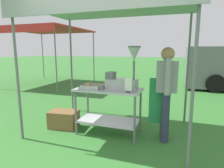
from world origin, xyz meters
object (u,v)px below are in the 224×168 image
supply_crate (64,119)px  neighbour_tent (45,31)px  donut_tray (92,87)px  donut_fryer (124,75)px  vendor (166,89)px  stall_canopy (110,11)px  donut_cart (108,101)px  menu_sign (128,86)px

supply_crate → neighbour_tent: (-3.44, 4.02, 2.22)m
donut_tray → donut_fryer: bearing=15.3°
supply_crate → vendor: bearing=3.8°
supply_crate → donut_fryer: bearing=4.7°
stall_canopy → donut_cart: size_ratio=2.45×
stall_canopy → menu_sign: (0.42, -0.27, -1.28)m
neighbour_tent → donut_cart: bearing=-42.2°
vendor → supply_crate: 2.10m
donut_cart → donut_tray: size_ratio=3.03×
donut_fryer → vendor: donut_fryer is taller
menu_sign → donut_tray: bearing=172.9°
menu_sign → neighbour_tent: size_ratio=0.07×
donut_fryer → stall_canopy: bearing=173.3°
neighbour_tent → vendor: bearing=-35.8°
vendor → donut_fryer: bearing=-177.9°
stall_canopy → donut_cart: bearing=-90.0°
donut_tray → supply_crate: (-0.67, 0.05, -0.72)m
menu_sign → neighbour_tent: 6.53m
donut_tray → vendor: bearing=7.9°
supply_crate → donut_tray: bearing=-4.3°
donut_fryer → supply_crate: 1.55m
menu_sign → supply_crate: size_ratio=0.40×
donut_fryer → menu_sign: 0.32m
donut_tray → neighbour_tent: neighbour_tent is taller
donut_cart → supply_crate: 1.06m
donut_tray → stall_canopy: bearing=32.9°
donut_fryer → donut_cart: bearing=-166.2°
supply_crate → neighbour_tent: size_ratio=0.18×
donut_fryer → supply_crate: donut_fryer is taller
donut_cart → donut_fryer: 0.56m
vendor → supply_crate: (-1.97, -0.13, -0.73)m
menu_sign → vendor: bearing=24.4°
stall_canopy → donut_fryer: 1.17m
donut_cart → vendor: 1.05m
donut_fryer → neighbour_tent: neighbour_tent is taller
vendor → donut_tray: bearing=-172.1°
donut_fryer → vendor: (0.73, 0.03, -0.21)m
vendor → supply_crate: size_ratio=2.69×
donut_tray → menu_sign: menu_sign is taller
donut_cart → neighbour_tent: (-4.40, 3.99, 1.77)m
stall_canopy → donut_tray: 1.40m
stall_canopy → vendor: bearing=-0.3°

